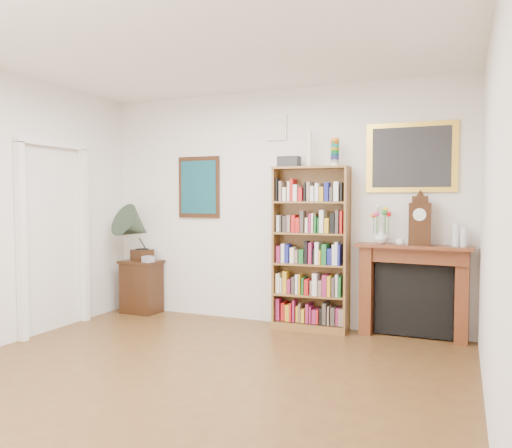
% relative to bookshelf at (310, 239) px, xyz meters
% --- Properties ---
extents(room, '(4.51, 5.01, 2.81)m').
position_rel_bookshelf_xyz_m(room, '(-0.48, -2.33, 0.36)').
color(room, '#543119').
rests_on(room, ground).
extents(door_casing, '(0.08, 1.02, 2.17)m').
position_rel_bookshelf_xyz_m(door_casing, '(-2.68, -1.13, 0.22)').
color(door_casing, white).
rests_on(door_casing, left_wall).
extents(teal_poster, '(0.58, 0.04, 0.78)m').
position_rel_bookshelf_xyz_m(teal_poster, '(-1.53, 0.15, 0.61)').
color(teal_poster, black).
rests_on(teal_poster, back_wall).
extents(small_picture, '(0.26, 0.04, 0.30)m').
position_rel_bookshelf_xyz_m(small_picture, '(-0.48, 0.15, 1.31)').
color(small_picture, white).
rests_on(small_picture, back_wall).
extents(gilt_painting, '(0.95, 0.04, 0.75)m').
position_rel_bookshelf_xyz_m(gilt_painting, '(1.07, 0.15, 0.91)').
color(gilt_painting, yellow).
rests_on(gilt_painting, back_wall).
extents(bookshelf, '(0.88, 0.36, 2.15)m').
position_rel_bookshelf_xyz_m(bookshelf, '(0.00, 0.00, 0.00)').
color(bookshelf, brown).
rests_on(bookshelf, floor).
extents(side_cabinet, '(0.52, 0.39, 0.69)m').
position_rel_bookshelf_xyz_m(side_cabinet, '(-2.29, -0.03, -0.70)').
color(side_cabinet, black).
rests_on(side_cabinet, floor).
extents(fireplace, '(1.22, 0.37, 1.02)m').
position_rel_bookshelf_xyz_m(fireplace, '(1.12, 0.08, -0.45)').
color(fireplace, '#512212').
rests_on(fireplace, floor).
extents(gramophone, '(0.62, 0.69, 0.75)m').
position_rel_bookshelf_xyz_m(gramophone, '(-2.32, -0.10, 0.07)').
color(gramophone, black).
rests_on(gramophone, side_cabinet).
extents(cd_stack, '(0.14, 0.14, 0.08)m').
position_rel_bookshelf_xyz_m(cd_stack, '(-2.10, -0.15, -0.31)').
color(cd_stack, '#B2B2BE').
rests_on(cd_stack, side_cabinet).
extents(mantel_clock, '(0.23, 0.14, 0.52)m').
position_rel_bookshelf_xyz_m(mantel_clock, '(1.19, 0.02, 0.22)').
color(mantel_clock, black).
rests_on(mantel_clock, fireplace).
extents(flower_vase, '(0.19, 0.19, 0.16)m').
position_rel_bookshelf_xyz_m(flower_vase, '(0.78, 0.03, 0.05)').
color(flower_vase, silver).
rests_on(flower_vase, fireplace).
extents(teacup, '(0.09, 0.09, 0.07)m').
position_rel_bookshelf_xyz_m(teacup, '(1.00, -0.06, 0.01)').
color(teacup, silver).
rests_on(teacup, fireplace).
extents(bottle_left, '(0.07, 0.07, 0.24)m').
position_rel_bookshelf_xyz_m(bottle_left, '(1.54, 0.05, 0.09)').
color(bottle_left, silver).
rests_on(bottle_left, fireplace).
extents(bottle_right, '(0.06, 0.06, 0.20)m').
position_rel_bookshelf_xyz_m(bottle_right, '(1.61, 0.02, 0.07)').
color(bottle_right, silver).
rests_on(bottle_right, fireplace).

